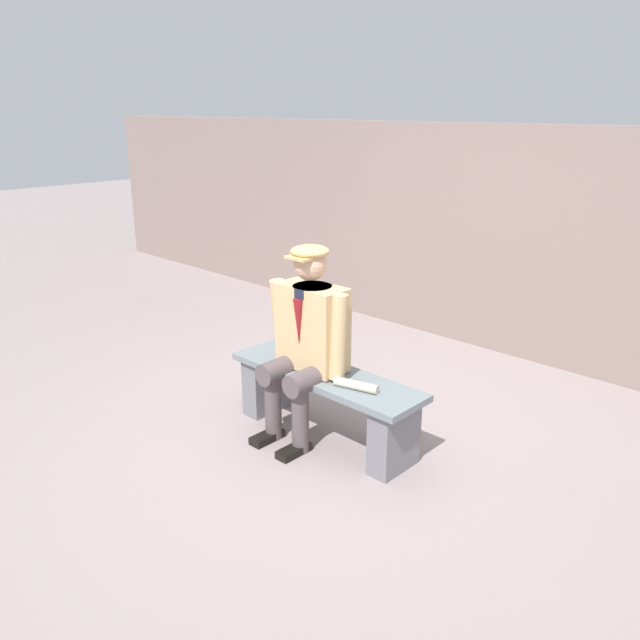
# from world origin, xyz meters

# --- Properties ---
(ground_plane) EXTENTS (30.00, 30.00, 0.00)m
(ground_plane) POSITION_xyz_m (0.00, 0.00, 0.00)
(ground_plane) COLOR gray
(bench) EXTENTS (1.41, 0.40, 0.47)m
(bench) POSITION_xyz_m (0.00, 0.00, 0.29)
(bench) COLOR slate
(bench) RESTS_ON ground
(seated_man) EXTENTS (0.63, 0.55, 1.29)m
(seated_man) POSITION_xyz_m (0.11, 0.05, 0.71)
(seated_man) COLOR tan
(seated_man) RESTS_ON ground
(rolled_magazine) EXTENTS (0.29, 0.13, 0.06)m
(rolled_magazine) POSITION_xyz_m (-0.31, 0.06, 0.49)
(rolled_magazine) COLOR beige
(rolled_magazine) RESTS_ON bench
(stadium_wall) EXTENTS (12.00, 0.24, 1.97)m
(stadium_wall) POSITION_xyz_m (0.00, -2.32, 0.98)
(stadium_wall) COLOR gray
(stadium_wall) RESTS_ON ground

